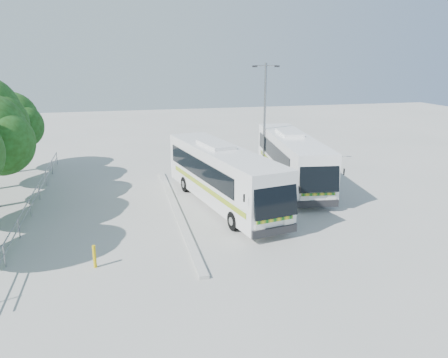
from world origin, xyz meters
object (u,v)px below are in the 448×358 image
object	(u,v)px
lamppost	(265,113)
bollard	(95,256)
coach_main	(223,175)
coach_adjacent	(292,158)
tree_far_e	(11,120)

from	to	relation	value
lamppost	bollard	distance (m)	17.68
coach_main	coach_adjacent	distance (m)	6.31
tree_far_e	lamppost	bearing A→B (deg)	-14.01
tree_far_e	coach_main	xyz separation A→B (m)	(13.10, -10.88, -2.09)
coach_main	lamppost	world-z (taller)	lamppost
coach_adjacent	bollard	world-z (taller)	coach_adjacent
tree_far_e	coach_adjacent	xyz separation A→B (m)	(18.60, -7.80, -2.12)
bollard	coach_main	bearing A→B (deg)	42.64
coach_main	coach_adjacent	size ratio (longest dim) A/B	1.02
coach_adjacent	bollard	size ratio (longest dim) A/B	12.23
coach_adjacent	bollard	xyz separation A→B (m)	(-12.41, -9.43, -1.29)
lamppost	bollard	xyz separation A→B (m)	(-11.58, -12.80, -3.86)
tree_far_e	bollard	size ratio (longest dim) A/B	6.12
coach_adjacent	lamppost	xyz separation A→B (m)	(-0.83, 3.36, 2.57)
coach_main	coach_adjacent	world-z (taller)	coach_main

